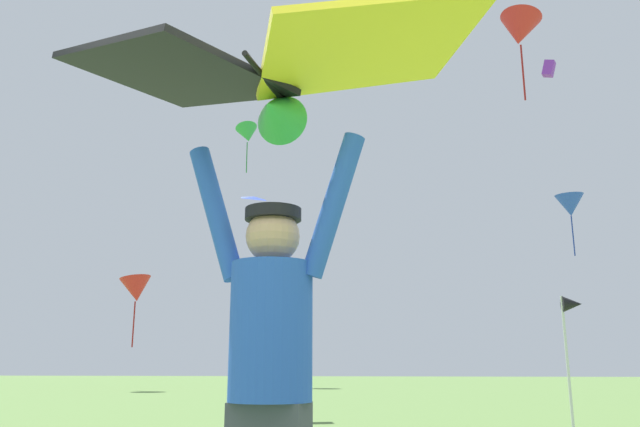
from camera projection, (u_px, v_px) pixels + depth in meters
name	position (u px, v px, depth m)	size (l,w,h in m)	color
kite_flyer_person	(270.00, 372.00, 2.53)	(0.81, 0.38, 1.92)	#424751
held_stunt_kite	(269.00, 73.00, 2.75)	(1.97, 1.15, 0.42)	black
distant_kite_green_overhead_distant	(247.00, 134.00, 37.62)	(1.85, 1.88, 3.16)	green
distant_kite_blue_far_center	(254.00, 198.00, 14.11)	(0.78, 0.75, 0.30)	blue
distant_kite_blue_low_left	(570.00, 205.00, 20.99)	(1.18, 1.20, 2.11)	blue
distant_kite_red_mid_left	(136.00, 289.00, 26.91)	(1.97, 1.85, 3.08)	red
distant_kite_red_high_left	(520.00, 31.00, 16.11)	(1.51, 1.47, 2.47)	red
distant_kite_purple_low_right	(549.00, 69.00, 35.20)	(0.89, 0.80, 0.98)	purple
marker_flag	(571.00, 314.00, 9.22)	(0.30, 0.24, 1.97)	silver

